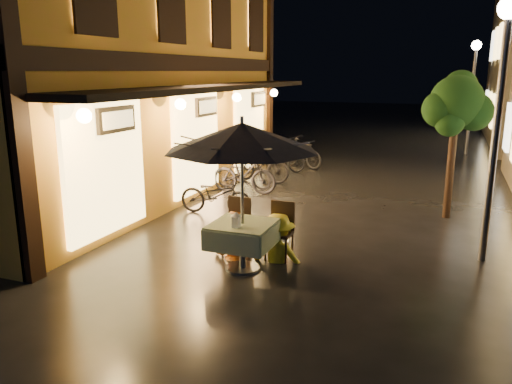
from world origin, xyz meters
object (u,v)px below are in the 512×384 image
at_px(patio_umbrella, 242,137).
at_px(bicycle_0, 216,195).
at_px(streetlamp_near, 501,85).
at_px(cafe_table, 242,235).
at_px(table_lantern, 236,219).
at_px(person_orange, 234,212).
at_px(person_yellow, 278,215).

bearing_deg(patio_umbrella, bicycle_0, 123.04).
xyz_separation_m(streetlamp_near, patio_umbrella, (-3.64, -1.82, -0.77)).
height_order(cafe_table, table_lantern, table_lantern).
bearing_deg(bicycle_0, person_orange, -150.51).
height_order(streetlamp_near, cafe_table, streetlamp_near).
relative_size(streetlamp_near, cafe_table, 4.27).
xyz_separation_m(patio_umbrella, table_lantern, (0.00, -0.25, -1.23)).
bearing_deg(streetlamp_near, person_orange, -161.98).
height_order(patio_umbrella, table_lantern, patio_umbrella).
bearing_deg(person_yellow, cafe_table, 48.82).
height_order(streetlamp_near, table_lantern, streetlamp_near).
bearing_deg(table_lantern, person_yellow, 64.70).
bearing_deg(person_orange, cafe_table, 118.94).
height_order(streetlamp_near, person_orange, streetlamp_near).
xyz_separation_m(patio_umbrella, bicycle_0, (-1.78, 2.74, -1.70)).
height_order(patio_umbrella, person_orange, patio_umbrella).
height_order(streetlamp_near, person_yellow, streetlamp_near).
xyz_separation_m(table_lantern, person_yellow, (0.40, 0.84, -0.13)).
xyz_separation_m(streetlamp_near, table_lantern, (-3.64, -2.07, -2.00)).
distance_m(person_yellow, bicycle_0, 3.08).
bearing_deg(bicycle_0, streetlamp_near, -102.46).
bearing_deg(person_yellow, bicycle_0, -51.97).
bearing_deg(patio_umbrella, person_yellow, 56.17).
xyz_separation_m(streetlamp_near, bicycle_0, (-5.42, 0.92, -2.47)).
distance_m(cafe_table, bicycle_0, 3.28).
bearing_deg(patio_umbrella, person_orange, 126.13).
relative_size(person_orange, bicycle_0, 0.92).
bearing_deg(streetlamp_near, bicycle_0, 170.34).
height_order(cafe_table, person_yellow, person_yellow).
height_order(cafe_table, person_orange, person_orange).
xyz_separation_m(cafe_table, table_lantern, (0.00, -0.25, 0.33)).
bearing_deg(person_yellow, patio_umbrella, 48.82).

